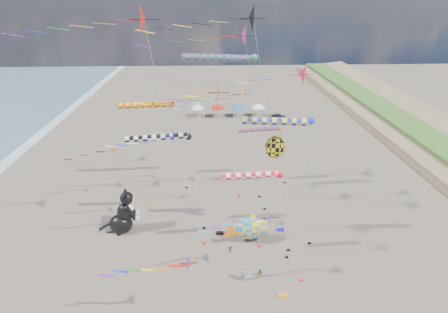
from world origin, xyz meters
TOP-DOWN VIEW (x-y plane):
  - delta_kite_0 at (-0.44, 18.22)m, footprint 13.25×2.62m
  - delta_kite_1 at (-3.60, 5.68)m, footprint 11.96×2.00m
  - delta_kite_2 at (1.21, 12.54)m, footprint 15.12×2.91m
  - delta_kite_3 at (-6.95, -1.48)m, footprint 10.21×1.65m
  - delta_kite_4 at (-15.99, 19.89)m, footprint 9.18×1.68m
  - delta_kite_5 at (7.57, 17.46)m, footprint 12.20×2.51m
  - delta_kite_6 at (-1.95, 21.84)m, footprint 8.26×1.89m
  - delta_kite_7 at (-8.32, 11.00)m, footprint 9.94×1.80m
  - delta_kite_8 at (1.90, 4.46)m, footprint 9.91×1.91m
  - delta_kite_9 at (-0.02, 22.50)m, footprint 18.20×2.96m
  - delta_kite_10 at (-9.30, 7.98)m, footprint 14.27×2.84m
  - windsock_0 at (-8.79, 14.11)m, footprint 8.89×0.77m
  - windsock_1 at (-11.77, 24.75)m, footprint 9.24×0.87m
  - windsock_2 at (4.14, 10.48)m, footprint 8.80×0.85m
  - windsock_3 at (-1.44, 21.54)m, footprint 10.79×0.93m
  - windsock_4 at (4.60, 25.68)m, footprint 7.83×0.72m
  - windsock_5 at (1.31, 8.13)m, footprint 7.75×0.71m
  - angelfish_kite at (3.73, 11.29)m, footprint 3.74×3.02m
  - cat_inflatable at (-14.31, 14.04)m, footprint 4.75×2.94m
  - fish_inflatable at (1.55, 11.21)m, footprint 6.15×2.94m
  - person_adult at (0.08, 4.77)m, footprint 0.82×0.75m
  - child_green at (2.01, 5.19)m, footprint 0.67×0.61m
  - child_blue at (-0.97, 9.42)m, footprint 0.59×0.38m
  - kite_bag_0 at (5.72, 13.22)m, footprint 0.90×0.44m
  - kite_bag_1 at (-2.13, 12.85)m, footprint 0.90×0.44m
  - kite_bag_2 at (3.87, 2.41)m, footprint 0.90×0.44m
  - kite_bag_3 at (-5.93, 7.43)m, footprint 0.90×0.44m
  - tent_row at (1.50, 60.00)m, footprint 19.20×4.20m
  - parked_car at (13.84, 58.00)m, footprint 3.84×2.32m

SIDE VIEW (x-z plane):
  - kite_bag_0 at x=5.72m, z-range 0.00..0.30m
  - kite_bag_1 at x=-2.13m, z-range 0.00..0.30m
  - kite_bag_2 at x=3.87m, z-range 0.00..0.30m
  - kite_bag_3 at x=-5.93m, z-range 0.00..0.30m
  - child_blue at x=-0.97m, z-range 0.00..0.94m
  - child_green at x=2.01m, z-range 0.00..1.10m
  - parked_car at x=13.84m, z-range 0.00..1.22m
  - person_adult at x=0.08m, z-range 0.00..1.87m
  - fish_inflatable at x=1.55m, z-range -0.14..4.22m
  - cat_inflatable at x=-14.31m, z-range 0.00..6.00m
  - tent_row at x=1.50m, z-range 1.25..5.05m
  - delta_kite_3 at x=-6.95m, z-range 3.29..12.37m
  - delta_kite_8 at x=1.90m, z-range 3.38..12.72m
  - delta_kite_4 at x=-15.99m, z-range 3.54..13.13m
  - windsock_4 at x=4.60m, z-range 4.42..14.11m
  - windsock_5 at x=1.31m, z-range 5.20..16.45m
  - angelfish_kite at x=3.73m, z-range 5.51..19.38m
  - windsock_0 at x=-8.79m, z-range 6.17..19.39m
  - delta_kite_7 at x=-8.32m, z-range 6.06..20.76m
  - windsock_1 at x=-11.77m, z-range 6.51..20.50m
  - delta_kite_6 at x=-1.95m, z-range 6.84..23.11m
  - windsock_2 at x=4.14m, z-range 7.63..23.86m
  - delta_kite_0 at x=-0.44m, z-range 7.52..25.70m
  - delta_kite_5 at x=7.57m, z-range 8.62..28.93m
  - delta_kite_1 at x=-3.60m, z-range 9.27..30.54m
  - windsock_3 at x=-1.44m, z-range 9.93..30.82m
  - delta_kite_9 at x=-0.02m, z-range 10.43..34.80m
  - delta_kite_2 at x=1.21m, z-range 11.81..38.82m
  - delta_kite_10 at x=-9.30m, z-range 11.93..39.14m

